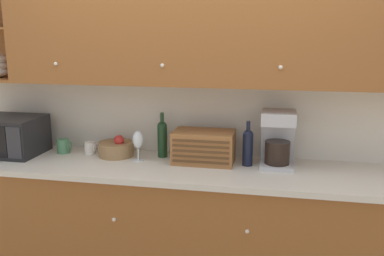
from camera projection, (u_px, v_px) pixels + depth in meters
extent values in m
cube|color=silver|center=(199.00, 105.00, 3.22)|extent=(5.86, 0.06, 2.60)
cube|color=#935628|center=(189.00, 230.00, 3.06)|extent=(3.46, 0.66, 0.89)
cube|color=silver|center=(189.00, 169.00, 2.95)|extent=(3.48, 0.69, 0.04)
sphere|color=white|center=(114.00, 219.00, 2.78)|extent=(0.03, 0.03, 0.03)
sphere|color=white|center=(247.00, 231.00, 2.62)|extent=(0.03, 0.03, 0.03)
cube|color=silver|center=(198.00, 118.00, 3.20)|extent=(3.46, 0.01, 0.55)
cube|color=#935628|center=(224.00, 26.00, 2.85)|extent=(3.04, 0.37, 0.80)
cube|color=#935628|center=(8.00, 27.00, 3.35)|extent=(0.42, 0.02, 0.80)
sphere|color=white|center=(56.00, 64.00, 2.94)|extent=(0.03, 0.03, 0.03)
sphere|color=white|center=(162.00, 65.00, 2.79)|extent=(0.03, 0.03, 0.03)
sphere|color=white|center=(281.00, 67.00, 2.65)|extent=(0.03, 0.03, 0.03)
cube|color=black|center=(8.00, 135.00, 3.22)|extent=(0.50, 0.39, 0.28)
cube|color=#2D2D33|center=(14.00, 143.00, 3.00)|extent=(0.11, 0.01, 0.23)
cylinder|color=#4C845B|center=(63.00, 146.00, 3.26)|extent=(0.09, 0.09, 0.11)
torus|color=#4C845B|center=(69.00, 146.00, 3.25)|extent=(0.01, 0.07, 0.07)
cylinder|color=silver|center=(90.00, 148.00, 3.24)|extent=(0.08, 0.08, 0.09)
torus|color=silver|center=(95.00, 148.00, 3.24)|extent=(0.01, 0.06, 0.06)
cylinder|color=#937047|center=(116.00, 149.00, 3.18)|extent=(0.26, 0.26, 0.10)
sphere|color=red|center=(119.00, 140.00, 3.14)|extent=(0.08, 0.08, 0.08)
cylinder|color=silver|center=(139.00, 160.00, 3.07)|extent=(0.07, 0.07, 0.01)
cylinder|color=silver|center=(138.00, 154.00, 3.06)|extent=(0.01, 0.01, 0.09)
ellipsoid|color=silver|center=(138.00, 140.00, 3.04)|extent=(0.08, 0.08, 0.13)
cylinder|color=#19381E|center=(162.00, 142.00, 3.15)|extent=(0.07, 0.07, 0.23)
sphere|color=#19381E|center=(162.00, 126.00, 3.12)|extent=(0.07, 0.07, 0.07)
cylinder|color=#19381E|center=(162.00, 118.00, 3.11)|extent=(0.03, 0.03, 0.08)
cube|color=#996033|center=(204.00, 147.00, 3.01)|extent=(0.42, 0.26, 0.23)
cube|color=#54351C|center=(200.00, 162.00, 2.90)|extent=(0.39, 0.01, 0.02)
cube|color=#54351C|center=(200.00, 157.00, 2.89)|extent=(0.39, 0.01, 0.02)
cube|color=#54351C|center=(200.00, 152.00, 2.88)|extent=(0.39, 0.01, 0.02)
cube|color=#54351C|center=(200.00, 147.00, 2.88)|extent=(0.39, 0.01, 0.02)
cube|color=#54351C|center=(200.00, 141.00, 2.87)|extent=(0.39, 0.01, 0.02)
cylinder|color=black|center=(248.00, 150.00, 2.94)|extent=(0.07, 0.07, 0.22)
sphere|color=black|center=(248.00, 135.00, 2.92)|extent=(0.07, 0.07, 0.07)
cylinder|color=black|center=(248.00, 126.00, 2.90)|extent=(0.03, 0.03, 0.07)
cube|color=#B7B7BC|center=(277.00, 165.00, 2.93)|extent=(0.23, 0.25, 0.03)
cylinder|color=black|center=(277.00, 152.00, 2.89)|extent=(0.17, 0.17, 0.15)
cube|color=#B7B7BC|center=(278.00, 136.00, 2.98)|extent=(0.23, 0.06, 0.39)
cube|color=#B7B7BC|center=(279.00, 118.00, 2.86)|extent=(0.23, 0.25, 0.09)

